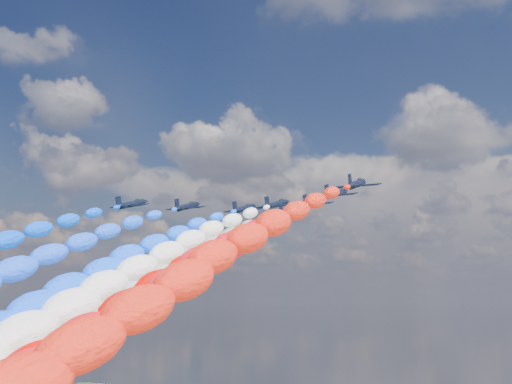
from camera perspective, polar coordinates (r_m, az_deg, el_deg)
The scene contains 14 objects.
jet_0 at distance 160.88m, azimuth -10.30°, elevation -1.01°, with size 9.28×12.44×2.74m, color black, non-canonical shape.
jet_1 at distance 162.94m, azimuth -5.74°, elevation -1.21°, with size 9.28×12.44×2.74m, color black, non-canonical shape.
jet_2 at distance 165.97m, azimuth -0.99°, elevation -1.40°, with size 9.28×12.44×2.74m, color black, non-canonical shape.
trail_2 at distance 119.58m, azimuth -14.00°, elevation -8.01°, with size 6.94×106.34×45.32m, color blue, non-canonical shape.
jet_3 at distance 158.33m, azimuth 1.72°, elevation -1.02°, with size 9.28×12.44×2.74m, color black, non-canonical shape.
trail_3 at distance 110.36m, azimuth -11.08°, elevation -8.04°, with size 6.94×106.34×45.32m, color white, non-canonical shape.
jet_4 at distance 169.54m, azimuth 2.76°, elevation -1.55°, with size 9.28×12.44×2.74m, color black, non-canonical shape.
trail_4 at distance 120.81m, azimuth -8.47°, elevation -8.18°, with size 6.94×106.34×45.32m, color white, non-canonical shape.
jet_5 at distance 156.05m, azimuth 4.81°, elevation -0.88°, with size 9.28×12.44×2.74m, color black, non-canonical shape.
trail_5 at distance 106.31m, azimuth -6.93°, elevation -8.11°, with size 6.94×106.34×45.32m, color #DE0800, non-canonical shape.
jet_6 at distance 143.47m, azimuth 6.65°, elevation -0.13°, with size 9.28×12.44×2.74m, color black, non-canonical shape.
trail_6 at distance 92.87m, azimuth -5.71°, elevation -8.00°, with size 6.94×106.34×45.32m, color red, non-canonical shape.
jet_7 at distance 132.40m, azimuth 8.34°, elevation 0.66°, with size 9.28×12.44×2.74m, color black, non-canonical shape.
trail_7 at distance 81.02m, azimuth -4.68°, elevation -7.87°, with size 6.94×106.34×45.32m, color red, non-canonical shape.
Camera 1 is at (71.12, -129.53, 77.54)m, focal length 48.27 mm.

